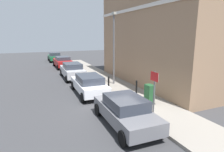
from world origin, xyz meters
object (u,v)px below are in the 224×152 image
utility_cabinet (149,95)px  car_grey (125,111)px  bollard_near_cabinet (136,87)px  car_white (89,84)px  bollard_far_kerb (109,83)px  car_red (63,62)px  car_silver (72,70)px  lamppost (114,45)px  street_sign (154,87)px  car_green (55,57)px

utility_cabinet → car_grey: bearing=-146.2°
car_grey → bollard_near_cabinet: 4.17m
car_white → bollard_far_kerb: (1.47, -0.09, -0.04)m
car_red → utility_cabinet: 16.02m
car_silver → car_red: bearing=-0.7°
car_grey → bollard_far_kerb: (1.34, 5.19, -0.03)m
bollard_far_kerb → car_grey: bearing=-104.4°
car_grey → utility_cabinet: size_ratio=3.68×
car_white → bollard_far_kerb: bearing=-91.9°
car_grey → car_red: bearing=1.2°
bollard_near_cabinet → lamppost: lamppost is taller
car_silver → bollard_near_cabinet: bearing=-159.7°
car_silver → lamppost: lamppost is taller
car_grey → street_sign: bearing=-88.8°
bollard_near_cabinet → street_sign: (-1.00, -3.30, 0.96)m
car_white → car_red: (0.19, 12.21, 0.01)m
car_silver → car_red: 6.68m
car_red → bollard_near_cabinet: car_red is taller
car_white → utility_cabinet: car_white is taller
car_green → utility_cabinet: (2.55, -22.38, -0.03)m
car_red → bollard_near_cabinet: size_ratio=4.31×
utility_cabinet → bollard_near_cabinet: utility_cabinet is taller
car_silver → utility_cabinet: (2.57, -9.16, -0.10)m
car_grey → car_silver: car_silver is taller
car_green → street_sign: size_ratio=1.87×
car_green → bollard_far_kerb: (1.43, -18.83, -0.01)m
car_silver → car_green: car_silver is taller
car_grey → car_green: (-0.09, 24.02, -0.02)m
car_grey → car_green: 24.02m
car_green → bollard_near_cabinet: (2.65, -20.73, -0.01)m
car_red → street_sign: bearing=-176.1°
car_grey → car_white: car_white is taller
car_grey → street_sign: size_ratio=1.84×
lamppost → car_red: bearing=102.7°
utility_cabinet → bollard_near_cabinet: (0.10, 1.65, 0.02)m
car_silver → bollard_near_cabinet: 7.98m
car_red → lamppost: 11.24m
utility_cabinet → car_red: bearing=98.6°
car_grey → lamppost: bearing=-18.6°
car_white → lamppost: (2.60, 1.53, 2.56)m
lamppost → car_grey: bearing=-110.0°
car_red → bollard_near_cabinet: 14.41m
car_grey → car_silver: (-0.11, 10.81, 0.05)m
car_grey → bollard_near_cabinet: bearing=-36.5°
bollard_near_cabinet → car_green: bearing=97.3°
bollard_near_cabinet → lamppost: size_ratio=0.18×
car_red → utility_cabinet: bearing=-172.4°
utility_cabinet → bollard_near_cabinet: bearing=86.5°
car_green → car_white: bearing=-179.4°
street_sign → lamppost: size_ratio=0.40×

